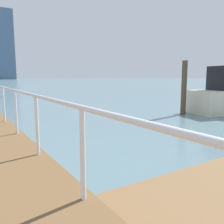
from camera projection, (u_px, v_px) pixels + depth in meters
The scene contains 3 objects.
ground_plane at pixel (61, 112), 12.17m from camera, with size 300.00×300.00×0.00m, color slate.
dock_piling_3 at pixel (184, 88), 11.16m from camera, with size 0.25×0.25×2.49m, color brown.
skyline_tower_3 at pixel (4, 45), 128.96m from camera, with size 9.44×6.16×36.70m, color slate.
Camera 1 is at (-4.25, 8.45, 1.79)m, focal length 38.69 mm.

